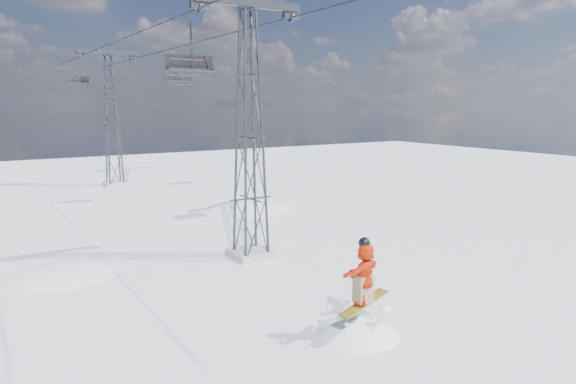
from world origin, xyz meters
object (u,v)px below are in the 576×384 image
snowboarder_jump (356,382)px  lift_tower_far (112,122)px  lift_chair_near (191,64)px  lift_tower_near (250,139)px

snowboarder_jump → lift_tower_far: bearing=88.2°
lift_tower_far → lift_chair_near: bearing=-95.3°
lift_tower_near → lift_chair_near: lift_tower_near is taller
lift_tower_near → lift_tower_far: (0.00, 25.00, 0.00)m
lift_tower_far → snowboarder_jump: size_ratio=1.61×
lift_tower_near → snowboarder_jump: size_ratio=1.61×
lift_chair_near → lift_tower_near: bearing=-27.1°
snowboarder_jump → lift_chair_near: lift_chair_near is taller
lift_tower_far → lift_chair_near: lift_tower_far is taller
snowboarder_jump → lift_chair_near: 14.41m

